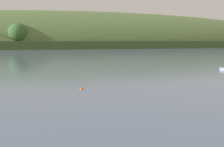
{
  "coord_description": "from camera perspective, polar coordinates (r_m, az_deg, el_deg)",
  "views": [
    {
      "loc": [
        -19.76,
        7.29,
        6.23
      ],
      "look_at": [
        -6.23,
        44.83,
        1.74
      ],
      "focal_mm": 49.24,
      "sensor_mm": 36.0,
      "label": 1
    }
  ],
  "objects": [
    {
      "name": "mooring_buoy_foreground",
      "position": [
        38.54,
        -5.69,
        -2.92
      ],
      "size": [
        0.45,
        0.45,
        0.53
      ],
      "color": "#EA5B19",
      "rests_on": "ground"
    },
    {
      "name": "far_shoreline_hill",
      "position": [
        228.01,
        -8.08,
        4.84
      ],
      "size": [
        558.22,
        109.65,
        53.31
      ],
      "rotation": [
        0.0,
        0.0,
        -0.08
      ],
      "color": "#3C4E24",
      "rests_on": "ground"
    }
  ]
}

